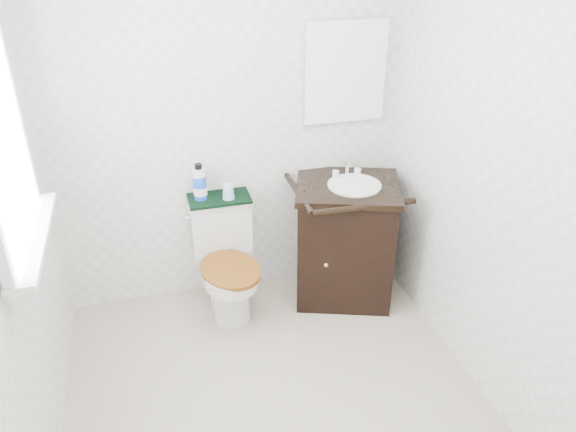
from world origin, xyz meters
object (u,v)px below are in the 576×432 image
vanity (345,238)px  mouthwash_bottle (200,183)px  trash_bin (232,276)px  toilet (226,264)px  cup (228,191)px

vanity → mouthwash_bottle: size_ratio=3.95×
trash_bin → mouthwash_bottle: mouthwash_bottle is taller
toilet → vanity: (0.79, -0.07, 0.11)m
vanity → cup: 0.83m
toilet → cup: 0.48m
mouthwash_bottle → cup: bearing=-13.4°
trash_bin → vanity: bearing=-15.1°
vanity → mouthwash_bottle: (-0.90, 0.19, 0.42)m
toilet → cup: size_ratio=7.66×
vanity → cup: bearing=168.1°
trash_bin → mouthwash_bottle: bearing=-179.2°
trash_bin → mouthwash_bottle: (-0.17, -0.00, 0.72)m
toilet → mouthwash_bottle: bearing=131.5°
trash_bin → mouthwash_bottle: 0.74m
toilet → trash_bin: size_ratio=2.76×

